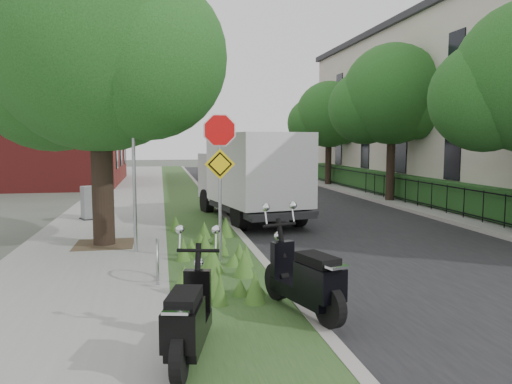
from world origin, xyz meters
TOP-DOWN VIEW (x-y plane):
  - ground at (0.00, 0.00)m, footprint 120.00×120.00m
  - sidewalk_near at (-4.25, 10.00)m, footprint 3.50×60.00m
  - verge at (-1.50, 10.00)m, footprint 2.00×60.00m
  - kerb_near at (-0.50, 10.00)m, footprint 0.20×60.00m
  - road at (3.00, 10.00)m, footprint 7.00×60.00m
  - kerb_far at (6.50, 10.00)m, footprint 0.20×60.00m
  - footpath_far at (8.20, 10.00)m, footprint 3.20×60.00m
  - street_tree_main at (-4.08, 2.86)m, footprint 6.21×5.54m
  - bare_post at (-3.20, 1.80)m, footprint 0.08×0.08m
  - bike_hoop at (-2.70, -0.60)m, footprint 0.06×0.78m
  - sign_assembly at (-1.40, 0.58)m, footprint 0.94×0.08m
  - fence_far at (7.20, 10.00)m, footprint 0.04×24.00m
  - hedge_far at (7.90, 10.00)m, footprint 1.00×24.00m
  - terrace_houses at (11.49, 10.00)m, footprint 7.40×26.40m
  - brick_building at (-9.50, 22.00)m, footprint 9.40×10.40m
  - far_tree_b at (6.94, 10.05)m, footprint 4.83×4.31m
  - far_tree_c at (6.94, 18.04)m, footprint 4.37×3.89m
  - scooter_near at (-2.35, -4.20)m, footprint 0.67×1.83m
  - scooter_far at (-0.53, -3.00)m, footprint 0.80×1.93m
  - box_truck at (0.31, 6.28)m, footprint 3.11×5.75m
  - utility_cabinet at (-4.77, 7.06)m, footprint 0.95×0.82m

SIDE VIEW (x-z plane):
  - ground at x=0.00m, z-range 0.00..0.00m
  - road at x=3.00m, z-range 0.00..0.01m
  - sidewalk_near at x=-4.25m, z-range 0.00..0.12m
  - verge at x=-1.50m, z-range 0.00..0.12m
  - footpath_far at x=8.20m, z-range 0.00..0.12m
  - kerb_near at x=-0.50m, z-range 0.00..0.13m
  - kerb_far at x=6.50m, z-range 0.00..0.13m
  - bike_hoop at x=-2.70m, z-range 0.11..0.88m
  - scooter_near at x=-2.35m, z-range 0.11..0.99m
  - scooter_far at x=-0.53m, z-range 0.11..1.05m
  - utility_cabinet at x=-4.77m, z-range 0.10..1.17m
  - fence_far at x=7.20m, z-range 0.17..1.17m
  - hedge_far at x=7.90m, z-range 0.12..1.22m
  - box_truck at x=0.31m, z-range 0.37..2.84m
  - bare_post at x=-3.20m, z-range 0.12..4.12m
  - sign_assembly at x=-1.40m, z-range 0.72..3.94m
  - far_tree_c at x=6.94m, z-range 0.99..6.92m
  - terrace_houses at x=11.49m, z-range 0.06..8.26m
  - brick_building at x=-9.50m, z-range 0.06..8.36m
  - far_tree_b at x=6.94m, z-range 1.09..7.65m
  - street_tree_main at x=-4.08m, z-range 0.97..8.63m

